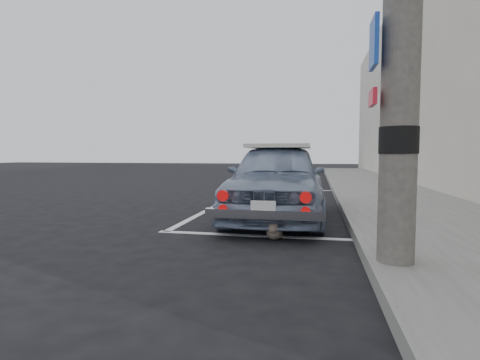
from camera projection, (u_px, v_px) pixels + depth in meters
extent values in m
plane|color=black|center=(232.00, 228.00, 5.93)|extent=(80.00, 80.00, 0.00)
cube|color=#60605C|center=(415.00, 211.00, 7.25)|extent=(2.80, 40.00, 0.15)
cube|color=black|center=(461.00, 144.00, 8.82)|extent=(0.10, 16.00, 2.40)
cube|color=#1643B5|center=(449.00, 23.00, 9.77)|extent=(0.10, 2.00, 1.60)
cube|color=white|center=(423.00, 48.00, 12.12)|extent=(0.10, 2.00, 1.60)
cube|color=#1643B5|center=(406.00, 65.00, 14.47)|extent=(0.10, 2.00, 1.60)
cube|color=beige|center=(397.00, 110.00, 23.95)|extent=(3.50, 10.00, 8.00)
cube|color=silver|center=(258.00, 236.00, 5.35)|extent=(3.00, 0.12, 0.01)
cube|color=silver|center=(290.00, 190.00, 12.19)|extent=(3.00, 0.12, 0.01)
cube|color=silver|center=(223.00, 202.00, 9.05)|extent=(0.12, 7.00, 0.01)
cylinder|color=black|center=(399.00, 140.00, 3.48)|extent=(0.36, 0.36, 0.25)
cube|color=#1643B5|center=(374.00, 43.00, 3.47)|extent=(0.04, 0.35, 0.45)
cube|color=red|center=(373.00, 98.00, 3.50)|extent=(0.04, 0.30, 0.15)
cube|color=white|center=(372.00, 98.00, 3.50)|extent=(0.02, 0.16, 0.08)
imported|color=#7687A4|center=(278.00, 180.00, 6.86)|extent=(1.69, 4.12, 1.40)
cube|color=silver|center=(280.00, 146.00, 7.22)|extent=(1.17, 1.57, 0.07)
cube|color=silver|center=(264.00, 214.00, 4.92)|extent=(1.57, 0.13, 0.12)
cube|color=white|center=(263.00, 207.00, 4.87)|extent=(0.33, 0.02, 0.17)
cylinder|color=red|center=(223.00, 196.00, 4.98)|extent=(0.15, 0.04, 0.15)
cylinder|color=red|center=(306.00, 197.00, 4.77)|extent=(0.15, 0.04, 0.15)
cylinder|color=red|center=(223.00, 209.00, 4.99)|extent=(0.12, 0.04, 0.12)
cylinder|color=red|center=(306.00, 211.00, 4.78)|extent=(0.12, 0.04, 0.12)
ellipsoid|color=brown|center=(275.00, 231.00, 5.14)|extent=(0.24, 0.36, 0.21)
sphere|color=brown|center=(273.00, 228.00, 4.98)|extent=(0.14, 0.14, 0.14)
cone|color=brown|center=(270.00, 223.00, 4.98)|extent=(0.05, 0.05, 0.05)
cone|color=brown|center=(276.00, 223.00, 4.97)|extent=(0.05, 0.05, 0.05)
cylinder|color=brown|center=(280.00, 234.00, 5.30)|extent=(0.11, 0.23, 0.03)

